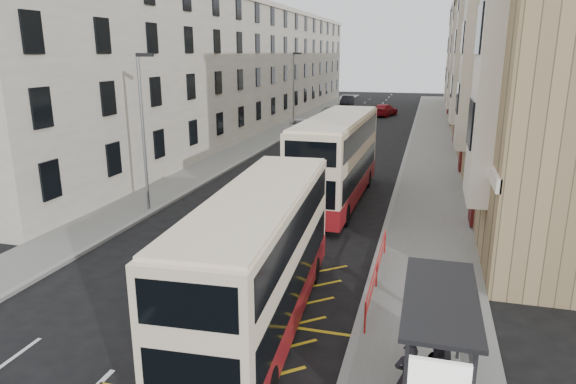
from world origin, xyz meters
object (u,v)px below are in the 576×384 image
(street_lamp_far, at_px, (294,87))
(double_decker_front, at_px, (260,260))
(pedestrian_far, at_px, (431,293))
(car_dark, at_px, (347,100))
(car_silver, at_px, (328,112))
(car_red, at_px, (384,110))
(pedestrian_mid, at_px, (439,373))
(bus_shelter, at_px, (446,333))
(white_van, at_px, (300,127))
(double_decker_rear, at_px, (337,159))
(pedestrian_near, at_px, (408,377))
(street_lamp_near, at_px, (143,124))

(street_lamp_far, height_order, double_decker_front, street_lamp_far)
(pedestrian_far, distance_m, car_dark, 68.30)
(car_silver, distance_m, car_red, 7.54)
(pedestrian_mid, bearing_deg, car_red, 77.68)
(street_lamp_far, distance_m, car_dark, 29.27)
(car_dark, height_order, car_red, car_red)
(bus_shelter, relative_size, double_decker_front, 0.39)
(street_lamp_far, relative_size, pedestrian_mid, 4.65)
(car_dark, bearing_deg, white_van, -88.86)
(double_decker_rear, distance_m, pedestrian_near, 17.71)
(street_lamp_near, relative_size, pedestrian_mid, 4.65)
(street_lamp_near, bearing_deg, car_silver, 88.48)
(double_decker_rear, bearing_deg, pedestrian_near, -73.31)
(bus_shelter, relative_size, white_van, 0.81)
(pedestrian_far, xyz_separation_m, car_dark, (-13.30, 66.99, -0.24))
(double_decker_rear, bearing_deg, pedestrian_far, -65.96)
(street_lamp_near, distance_m, double_decker_front, 13.75)
(white_van, relative_size, car_silver, 1.33)
(double_decker_front, xyz_separation_m, white_van, (-8.29, 38.03, -1.47))
(pedestrian_far, relative_size, white_van, 0.32)
(street_lamp_near, height_order, car_silver, street_lamp_near)
(bus_shelter, distance_m, pedestrian_far, 4.54)
(pedestrian_near, distance_m, pedestrian_far, 4.66)
(car_dark, bearing_deg, car_silver, -88.86)
(double_decker_rear, relative_size, pedestrian_near, 6.87)
(bus_shelter, xyz_separation_m, pedestrian_near, (-0.74, -0.25, -1.10))
(bus_shelter, height_order, car_red, bus_shelter)
(double_decker_rear, distance_m, car_red, 41.70)
(bus_shelter, height_order, street_lamp_near, street_lamp_near)
(double_decker_rear, bearing_deg, street_lamp_near, -153.56)
(pedestrian_far, bearing_deg, car_silver, -55.95)
(bus_shelter, xyz_separation_m, pedestrian_mid, (-0.06, 0.13, -1.13))
(pedestrian_near, bearing_deg, pedestrian_far, -104.06)
(street_lamp_near, height_order, street_lamp_far, same)
(street_lamp_near, distance_m, white_van, 28.63)
(street_lamp_far, height_order, car_dark, street_lamp_far)
(car_dark, bearing_deg, street_lamp_near, -89.98)
(pedestrian_near, xyz_separation_m, car_red, (-5.79, 58.66, -0.25))
(bus_shelter, height_order, car_dark, bus_shelter)
(car_dark, distance_m, car_red, 14.75)
(double_decker_rear, distance_m, white_van, 25.36)
(double_decker_front, bearing_deg, pedestrian_far, 15.03)
(pedestrian_far, relative_size, car_silver, 0.43)
(pedestrian_near, xyz_separation_m, pedestrian_mid, (0.68, 0.38, -0.02))
(car_silver, height_order, car_dark, car_dark)
(street_lamp_near, bearing_deg, pedestrian_mid, -39.97)
(car_dark, bearing_deg, pedestrian_far, -77.63)
(bus_shelter, xyz_separation_m, car_silver, (-13.54, 55.64, -1.47))
(double_decker_rear, relative_size, white_van, 2.32)
(pedestrian_near, relative_size, pedestrian_mid, 1.03)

